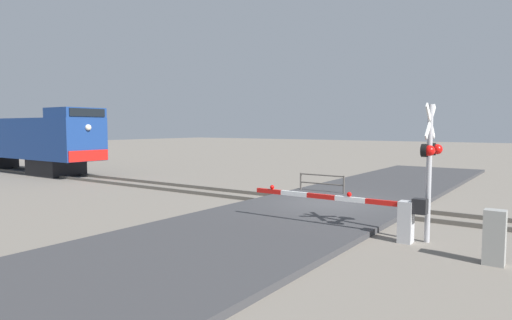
# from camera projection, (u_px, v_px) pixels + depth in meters

# --- Properties ---
(ground_plane) EXTENTS (160.00, 160.00, 0.00)m
(ground_plane) POSITION_uv_depth(u_px,v_px,m) (330.00, 207.00, 17.02)
(ground_plane) COLOR slate
(rail_track_left) EXTENTS (0.08, 80.00, 0.15)m
(rail_track_left) POSITION_uv_depth(u_px,v_px,m) (322.00, 208.00, 16.43)
(rail_track_left) COLOR #59544C
(rail_track_left) RESTS_ON ground_plane
(rail_track_right) EXTENTS (0.08, 80.00, 0.15)m
(rail_track_right) POSITION_uv_depth(u_px,v_px,m) (338.00, 202.00, 17.60)
(rail_track_right) COLOR #59544C
(rail_track_right) RESTS_ON ground_plane
(road_surface) EXTENTS (36.00, 5.97, 0.17)m
(road_surface) POSITION_uv_depth(u_px,v_px,m) (330.00, 205.00, 17.02)
(road_surface) COLOR #38383A
(road_surface) RESTS_ON ground_plane
(locomotive) EXTENTS (2.73, 15.79, 4.23)m
(locomotive) POSITION_uv_depth(u_px,v_px,m) (22.00, 140.00, 30.16)
(locomotive) COLOR black
(locomotive) RESTS_ON ground_plane
(crossing_signal) EXTENTS (1.18, 0.33, 3.71)m
(crossing_signal) POSITION_uv_depth(u_px,v_px,m) (430.00, 158.00, 11.61)
(crossing_signal) COLOR #ADADB2
(crossing_signal) RESTS_ON ground_plane
(crossing_gate) EXTENTS (0.36, 5.36, 1.23)m
(crossing_gate) POSITION_uv_depth(u_px,v_px,m) (382.00, 212.00, 12.05)
(crossing_gate) COLOR silver
(crossing_gate) RESTS_ON ground_plane
(utility_cabinet) EXTENTS (0.36, 0.45, 1.25)m
(utility_cabinet) POSITION_uv_depth(u_px,v_px,m) (494.00, 237.00, 9.82)
(utility_cabinet) COLOR #999993
(utility_cabinet) RESTS_ON ground_plane
(guard_railing) EXTENTS (0.08, 2.24, 0.95)m
(guard_railing) POSITION_uv_depth(u_px,v_px,m) (322.00, 182.00, 19.90)
(guard_railing) COLOR #4C4742
(guard_railing) RESTS_ON ground_plane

